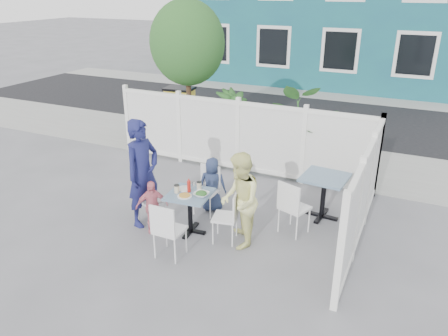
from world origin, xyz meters
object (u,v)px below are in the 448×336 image
at_px(chair_left, 148,194).
at_px(chair_right, 229,213).
at_px(chair_near, 167,227).
at_px(chair_back, 208,186).
at_px(man, 143,173).
at_px(spare_table, 324,186).
at_px(toddler, 152,206).
at_px(woman, 240,201).
at_px(boy, 212,184).
at_px(utility_cabinet, 180,113).
at_px(main_table, 190,202).

relative_size(chair_left, chair_right, 1.04).
bearing_deg(chair_near, chair_back, 94.52).
distance_m(chair_left, man, 0.42).
xyz_separation_m(spare_table, toddler, (-2.47, -1.67, -0.16)).
height_order(chair_right, chair_near, chair_near).
relative_size(chair_right, woman, 0.56).
bearing_deg(spare_table, toddler, -145.83).
bearing_deg(chair_left, boy, 156.91).
distance_m(chair_back, woman, 1.25).
bearing_deg(chair_left, spare_table, 138.94).
xyz_separation_m(spare_table, chair_near, (-1.81, -2.25, -0.08)).
height_order(chair_left, chair_near, chair_near).
xyz_separation_m(man, boy, (0.85, 0.91, -0.43)).
height_order(utility_cabinet, boy, utility_cabinet).
distance_m(chair_left, chair_back, 1.07).
bearing_deg(utility_cabinet, woman, -56.32).
height_order(spare_table, chair_back, chair_back).
bearing_deg(chair_right, boy, 28.33).
relative_size(spare_table, chair_back, 0.94).
bearing_deg(man, chair_left, -6.33).
height_order(chair_near, boy, boy).
xyz_separation_m(chair_back, toddler, (-0.52, -1.02, -0.05)).
distance_m(main_table, boy, 0.87).
bearing_deg(chair_left, chair_near, 68.24).
relative_size(utility_cabinet, spare_table, 1.59).
distance_m(spare_table, chair_left, 3.06).
bearing_deg(toddler, utility_cabinet, 71.99).
bearing_deg(chair_right, spare_table, -51.81).
relative_size(woman, toddler, 1.68).
distance_m(utility_cabinet, chair_right, 5.46).
xyz_separation_m(main_table, spare_table, (1.88, 1.44, 0.06)).
height_order(main_table, boy, boy).
bearing_deg(main_table, man, -177.18).
xyz_separation_m(spare_table, chair_back, (-1.94, -0.65, -0.11)).
xyz_separation_m(utility_cabinet, chair_back, (2.62, -3.52, -0.14)).
xyz_separation_m(chair_near, woman, (0.82, 0.82, 0.24)).
xyz_separation_m(chair_left, chair_right, (1.54, -0.02, -0.02)).
bearing_deg(utility_cabinet, spare_table, -38.17).
height_order(main_table, woman, woman).
xyz_separation_m(woman, boy, (-0.90, 0.86, -0.26)).
bearing_deg(boy, toddler, 46.16).
relative_size(utility_cabinet, chair_left, 1.44).
distance_m(main_table, chair_near, 0.82).
xyz_separation_m(chair_right, woman, (0.18, -0.01, 0.27)).
relative_size(main_table, woman, 0.48).
height_order(man, woman, man).
xyz_separation_m(utility_cabinet, chair_right, (3.39, -4.28, -0.14)).
bearing_deg(man, utility_cabinet, 33.56).
height_order(spare_table, chair_near, chair_near).
relative_size(main_table, boy, 0.73).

